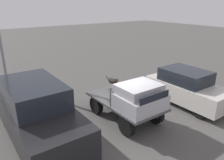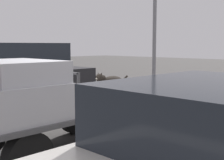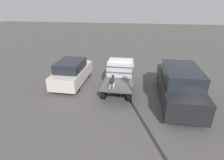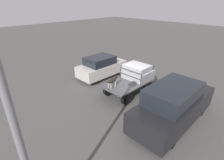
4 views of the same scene
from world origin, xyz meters
name	(u,v)px [view 4 (image 4 of 4)]	position (x,y,z in m)	size (l,w,h in m)	color
ground_plane	(128,93)	(0.00, 0.00, 0.00)	(80.00, 80.00, 0.00)	#514F4C
flatbed_truck	(128,85)	(0.00, 0.00, 0.60)	(3.51, 1.89, 0.85)	black
truck_cab	(138,72)	(0.93, 0.00, 1.31)	(1.49, 1.77, 0.98)	#B7B7BC
truck_headboard	(130,74)	(0.15, 0.00, 1.37)	(0.04, 1.77, 0.78)	#4C4C4F
dog	(113,81)	(-1.24, 0.24, 1.29)	(0.99, 0.27, 0.69)	beige
parked_sedan	(101,67)	(0.65, 3.40, 0.86)	(4.03, 1.80, 1.72)	black
parked_pickup_far	(173,105)	(-0.73, -3.52, 1.04)	(5.38, 2.01, 2.15)	black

